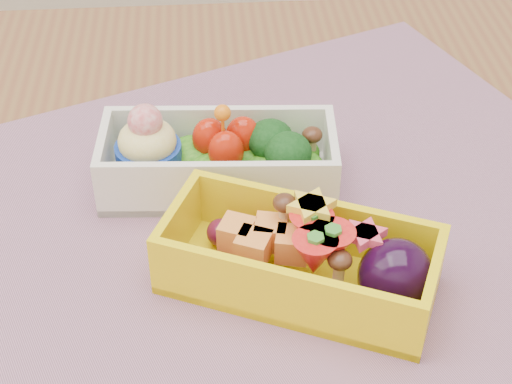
{
  "coord_description": "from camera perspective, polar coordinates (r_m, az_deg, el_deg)",
  "views": [
    {
      "loc": [
        -0.06,
        -0.38,
        1.13
      ],
      "look_at": [
        -0.03,
        0.04,
        0.79
      ],
      "focal_mm": 57.43,
      "sensor_mm": 36.0,
      "label": 1
    }
  ],
  "objects": [
    {
      "name": "table",
      "position": [
        0.61,
        3.36,
        -12.4
      ],
      "size": [
        1.2,
        0.8,
        0.75
      ],
      "color": "brown",
      "rests_on": "ground"
    },
    {
      "name": "placemat",
      "position": [
        0.56,
        -0.73,
        -3.4
      ],
      "size": [
        0.68,
        0.61,
        0.0
      ],
      "primitive_type": "cube",
      "rotation": [
        0.0,
        0.0,
        0.39
      ],
      "color": "#9E6D8A",
      "rests_on": "table"
    },
    {
      "name": "bento_white",
      "position": [
        0.59,
        -2.73,
        2.32
      ],
      "size": [
        0.17,
        0.09,
        0.07
      ],
      "rotation": [
        0.0,
        0.0,
        -0.07
      ],
      "color": "silver",
      "rests_on": "placemat"
    },
    {
      "name": "bento_yellow",
      "position": [
        0.51,
        3.45,
        -4.69
      ],
      "size": [
        0.19,
        0.14,
        0.06
      ],
      "rotation": [
        0.0,
        0.0,
        -0.41
      ],
      "color": "yellow",
      "rests_on": "placemat"
    }
  ]
}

